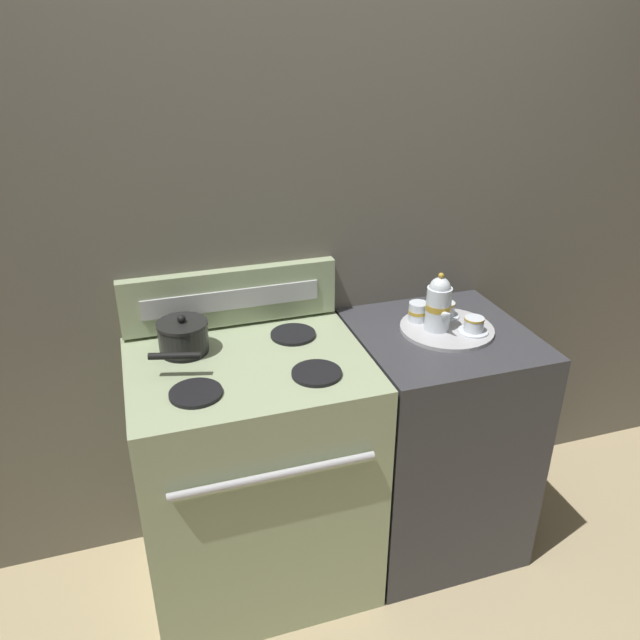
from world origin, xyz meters
The scene contains 11 objects.
ground_plane centered at (0.00, 0.00, 0.00)m, with size 6.00×6.00×0.00m, color tan.
wall_back centered at (0.00, 0.33, 1.10)m, with size 6.00×0.05×2.20m.
stove centered at (-0.31, 0.00, 0.46)m, with size 0.78×0.64×0.93m.
control_panel centered at (-0.31, 0.28, 1.03)m, with size 0.77×0.05×0.20m.
side_counter centered at (0.40, 0.00, 0.46)m, with size 0.60×0.61×0.92m.
saucepan centered at (-0.50, 0.13, 0.98)m, with size 0.21×0.27×0.12m.
serving_tray centered at (0.41, 0.01, 0.93)m, with size 0.33×0.33×0.01m.
teapot centered at (0.37, 0.01, 1.03)m, with size 0.09×0.14×0.21m.
teacup_left centered at (0.48, -0.05, 0.96)m, with size 0.10×0.10×0.06m.
teacup_right centered at (0.45, 0.09, 0.96)m, with size 0.10×0.10×0.06m.
creamer_jug centered at (0.34, 0.09, 0.97)m, with size 0.07×0.07×0.07m.
Camera 1 is at (-0.62, -1.73, 1.93)m, focal length 35.00 mm.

